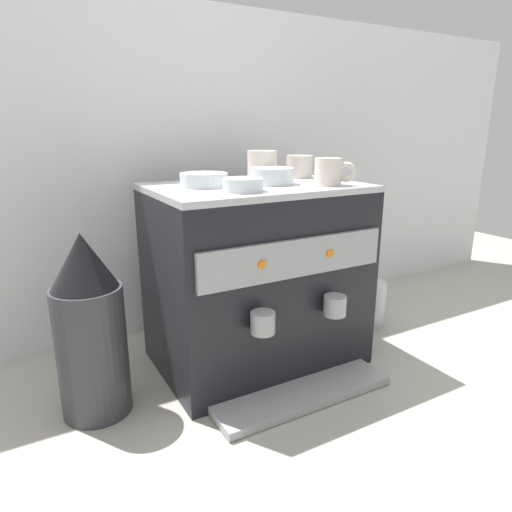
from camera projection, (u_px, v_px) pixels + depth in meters
The scene contains 11 objects.
ground_plane at pixel (256, 357), 1.29m from camera, with size 4.00×4.00×0.00m, color #9E998E.
tiled_backsplash_wall at pixel (204, 173), 1.44m from camera, with size 2.80×0.03×0.99m, color silver.
espresso_machine at pixel (257, 277), 1.22m from camera, with size 0.54×0.48×0.49m.
ceramic_cup_0 at pixel (299, 166), 1.31m from camera, with size 0.08×0.11×0.06m.
ceramic_cup_1 at pixel (330, 172), 1.13m from camera, with size 0.09×0.08×0.07m.
ceramic_cup_2 at pixel (262, 165), 1.26m from camera, with size 0.11×0.11×0.08m.
ceramic_bowl_0 at pixel (243, 185), 1.03m from camera, with size 0.09×0.09×0.03m.
ceramic_bowl_1 at pixel (204, 180), 1.11m from camera, with size 0.12×0.12×0.03m.
ceramic_bowl_2 at pixel (272, 176), 1.16m from camera, with size 0.11×0.11×0.04m.
coffee_grinder at pixel (90, 329), 1.00m from camera, with size 0.15×0.15×0.42m.
milk_pitcher at pixel (370, 303), 1.50m from camera, with size 0.10×0.10×0.14m, color #B7B7BC.
Camera 1 is at (-0.57, -1.01, 0.64)m, focal length 31.58 mm.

